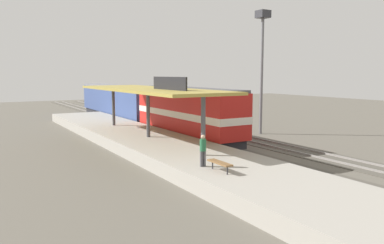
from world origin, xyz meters
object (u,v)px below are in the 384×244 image
Objects in this scene: locomotive at (187,113)px; platform_bench at (220,163)px; person_waiting at (203,149)px; passenger_carriage_single at (117,101)px; light_mast at (262,46)px.

platform_bench is at bearing -113.61° from locomotive.
passenger_carriage_single is at bearing 78.56° from person_waiting.
platform_bench is at bearing -84.06° from person_waiting.
passenger_carriage_single is 1.71× the size of light_mast.
locomotive reaches higher than person_waiting.
person_waiting reaches higher than platform_bench.
passenger_carriage_single is (0.00, 18.00, -0.10)m from locomotive.
passenger_carriage_single is at bearing 90.00° from locomotive.
light_mast is at bearing -67.45° from passenger_carriage_single.
person_waiting is at bearing 95.94° from platform_bench.
passenger_carriage_single is at bearing 112.55° from light_mast.
passenger_carriage_single is at bearing 79.29° from platform_bench.
locomotive is 8.44× the size of person_waiting.
platform_bench is 0.15× the size of light_mast.
platform_bench is 32.30m from passenger_carriage_single.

